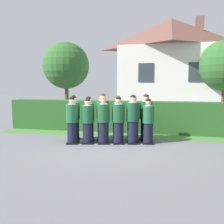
# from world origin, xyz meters

# --- Properties ---
(ground_plane) EXTENTS (60.00, 60.00, 0.00)m
(ground_plane) POSITION_xyz_m (0.00, 0.00, 0.00)
(ground_plane) COLOR slate
(student_front_row_0) EXTENTS (0.45, 0.54, 1.59)m
(student_front_row_0) POSITION_xyz_m (-1.27, -0.27, 0.76)
(student_front_row_0) COLOR black
(student_front_row_0) RESTS_ON ground
(student_front_row_1) EXTENTS (0.42, 0.49, 1.54)m
(student_front_row_1) POSITION_xyz_m (-0.76, -0.15, 0.73)
(student_front_row_1) COLOR black
(student_front_row_1) RESTS_ON ground
(student_front_row_2) EXTENTS (0.46, 0.55, 1.60)m
(student_front_row_2) POSITION_xyz_m (-0.24, -0.04, 0.76)
(student_front_row_2) COLOR black
(student_front_row_2) RESTS_ON ground
(student_front_row_3) EXTENTS (0.48, 0.54, 1.60)m
(student_front_row_3) POSITION_xyz_m (0.26, 0.06, 0.76)
(student_front_row_3) COLOR black
(student_front_row_3) RESTS_ON ground
(student_front_row_4) EXTENTS (0.49, 0.56, 1.67)m
(student_front_row_4) POSITION_xyz_m (0.74, 0.17, 0.79)
(student_front_row_4) COLOR black
(student_front_row_4) RESTS_ON ground
(student_front_row_5) EXTENTS (0.41, 0.48, 1.53)m
(student_front_row_5) POSITION_xyz_m (1.25, 0.26, 0.73)
(student_front_row_5) COLOR black
(student_front_row_5) RESTS_ON ground
(student_rear_row_0) EXTENTS (0.44, 0.51, 1.62)m
(student_rear_row_0) POSITION_xyz_m (-1.39, 0.22, 0.77)
(student_rear_row_0) COLOR black
(student_rear_row_0) RESTS_ON ground
(student_rear_row_1) EXTENTS (0.46, 0.54, 1.58)m
(student_rear_row_1) POSITION_xyz_m (-0.87, 0.30, 0.75)
(student_rear_row_1) COLOR black
(student_rear_row_1) RESTS_ON ground
(student_rear_row_2) EXTENTS (0.48, 0.57, 1.70)m
(student_rear_row_2) POSITION_xyz_m (-0.38, 0.43, 0.81)
(student_rear_row_2) COLOR black
(student_rear_row_2) RESTS_ON ground
(student_rear_row_3) EXTENTS (0.44, 0.52, 1.61)m
(student_rear_row_3) POSITION_xyz_m (0.15, 0.55, 0.77)
(student_rear_row_3) COLOR black
(student_rear_row_3) RESTS_ON ground
(student_in_red_blazer) EXTENTS (0.45, 0.52, 1.63)m
(student_in_red_blazer) POSITION_xyz_m (0.71, 0.63, 0.77)
(student_in_red_blazer) COLOR black
(student_in_red_blazer) RESTS_ON ground
(student_rear_row_5) EXTENTS (0.50, 0.56, 1.66)m
(student_rear_row_5) POSITION_xyz_m (1.14, 0.70, 0.79)
(student_rear_row_5) COLOR black
(student_rear_row_5) RESTS_ON ground
(hedge) EXTENTS (9.94, 0.70, 1.31)m
(hedge) POSITION_xyz_m (0.00, 2.12, 0.65)
(hedge) COLOR #285623
(hedge) RESTS_ON ground
(school_building_main) EXTENTS (6.68, 4.50, 6.23)m
(school_building_main) POSITION_xyz_m (2.12, 8.64, 3.20)
(school_building_main) COLOR silver
(school_building_main) RESTS_ON ground
(oak_tree_left) EXTENTS (2.90, 2.90, 4.62)m
(oak_tree_left) POSITION_xyz_m (-4.30, 6.50, 3.16)
(oak_tree_left) COLOR brown
(oak_tree_left) RESTS_ON ground
(oak_tree_right) EXTENTS (2.77, 2.77, 4.42)m
(oak_tree_right) POSITION_xyz_m (4.97, 6.60, 3.02)
(oak_tree_right) COLOR brown
(oak_tree_right) RESTS_ON ground
(lawn_strip) EXTENTS (9.94, 0.90, 0.01)m
(lawn_strip) POSITION_xyz_m (0.00, 1.32, 0.00)
(lawn_strip) COLOR #477A38
(lawn_strip) RESTS_ON ground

